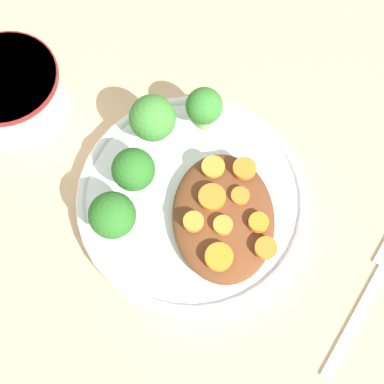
{
  "coord_description": "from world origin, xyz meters",
  "views": [
    {
      "loc": [
        -0.19,
        0.01,
        0.52
      ],
      "look_at": [
        0.0,
        0.0,
        0.03
      ],
      "focal_mm": 50.0,
      "sensor_mm": 36.0,
      "label": 1
    }
  ],
  "objects": [
    {
      "name": "carrot_slice_3",
      "position": [
        -0.04,
        -0.06,
        0.05
      ],
      "size": [
        0.02,
        0.02,
        0.01
      ],
      "primitive_type": "cylinder",
      "color": "orange",
      "rests_on": "stew_mound"
    },
    {
      "name": "carrot_slice_7",
      "position": [
        0.02,
        -0.02,
        0.05
      ],
      "size": [
        0.02,
        0.02,
        0.0
      ],
      "primitive_type": "cylinder",
      "color": "orange",
      "rests_on": "stew_mound"
    },
    {
      "name": "broccoli_floret_0",
      "position": [
        0.07,
        0.04,
        0.06
      ],
      "size": [
        0.05,
        0.05,
        0.06
      ],
      "color": "#7FA85B",
      "rests_on": "plate"
    },
    {
      "name": "broccoli_floret_2",
      "position": [
        0.02,
        0.06,
        0.05
      ],
      "size": [
        0.04,
        0.04,
        0.06
      ],
      "color": "#7FA85B",
      "rests_on": "plate"
    },
    {
      "name": "carrot_slice_0",
      "position": [
        -0.06,
        -0.07,
        0.05
      ],
      "size": [
        0.02,
        0.02,
        0.01
      ],
      "primitive_type": "cylinder",
      "color": "orange",
      "rests_on": "stew_mound"
    },
    {
      "name": "fork",
      "position": [
        -0.09,
        -0.18,
        0.0
      ],
      "size": [
        0.15,
        0.12,
        0.01
      ],
      "rotation": [
        0.0,
        0.0,
        5.66
      ],
      "color": "silver",
      "rests_on": "ground_plane"
    },
    {
      "name": "carrot_slice_2",
      "position": [
        -0.01,
        -0.02,
        0.05
      ],
      "size": [
        0.03,
        0.03,
        0.01
      ],
      "primitive_type": "cylinder",
      "color": "orange",
      "rests_on": "stew_mound"
    },
    {
      "name": "broccoli_floret_3",
      "position": [
        0.08,
        -0.02,
        0.05
      ],
      "size": [
        0.04,
        0.04,
        0.05
      ],
      "color": "#7FA85B",
      "rests_on": "plate"
    },
    {
      "name": "ground_plane",
      "position": [
        0.0,
        0.0,
        0.0
      ],
      "size": [
        4.0,
        4.0,
        0.0
      ],
      "primitive_type": "plane",
      "color": "tan"
    },
    {
      "name": "stew_mound",
      "position": [
        -0.03,
        -0.03,
        0.03
      ],
      "size": [
        0.13,
        0.1,
        0.02
      ],
      "primitive_type": "ellipsoid",
      "color": "brown",
      "rests_on": "plate"
    },
    {
      "name": "carrot_slice_1",
      "position": [
        -0.03,
        -0.0,
        0.05
      ],
      "size": [
        0.02,
        0.02,
        0.01
      ],
      "primitive_type": "cylinder",
      "color": "orange",
      "rests_on": "stew_mound"
    },
    {
      "name": "carrot_slice_5",
      "position": [
        0.02,
        -0.05,
        0.05
      ],
      "size": [
        0.02,
        0.02,
        0.01
      ],
      "primitive_type": "cylinder",
      "color": "orange",
      "rests_on": "stew_mound"
    },
    {
      "name": "carrot_slice_4",
      "position": [
        -0.07,
        -0.02,
        0.05
      ],
      "size": [
        0.03,
        0.03,
        0.01
      ],
      "primitive_type": "cylinder",
      "color": "orange",
      "rests_on": "stew_mound"
    },
    {
      "name": "carrot_slice_6",
      "position": [
        -0.04,
        -0.03,
        0.05
      ],
      "size": [
        0.02,
        0.02,
        0.01
      ],
      "primitive_type": "cylinder",
      "color": "orange",
      "rests_on": "stew_mound"
    },
    {
      "name": "plate",
      "position": [
        0.0,
        0.0,
        0.01
      ],
      "size": [
        0.23,
        0.23,
        0.02
      ],
      "color": "white",
      "rests_on": "ground_plane"
    },
    {
      "name": "broccoli_floret_1",
      "position": [
        -0.03,
        0.08,
        0.05
      ],
      "size": [
        0.04,
        0.04,
        0.06
      ],
      "color": "#759E51",
      "rests_on": "plate"
    },
    {
      "name": "dip_bowl",
      "position": [
        0.13,
        0.19,
        0.03
      ],
      "size": [
        0.11,
        0.11,
        0.06
      ],
      "color": "white",
      "rests_on": "ground_plane"
    },
    {
      "name": "carrot_slice_8",
      "position": [
        -0.01,
        -0.05,
        0.05
      ],
      "size": [
        0.02,
        0.02,
        0.01
      ],
      "primitive_type": "cylinder",
      "color": "orange",
      "rests_on": "stew_mound"
    }
  ]
}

